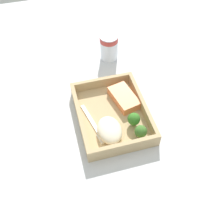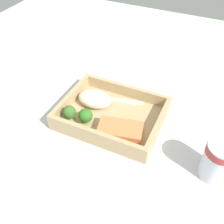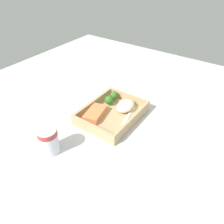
{
  "view_description": "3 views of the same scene",
  "coord_description": "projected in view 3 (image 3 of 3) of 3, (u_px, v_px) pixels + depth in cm",
  "views": [
    {
      "loc": [
        48.39,
        -13.32,
        65.64
      ],
      "look_at": [
        0.0,
        0.0,
        2.7
      ],
      "focal_mm": 42.0,
      "sensor_mm": 36.0,
      "label": 1
    },
    {
      "loc": [
        -21.84,
        47.16,
        51.12
      ],
      "look_at": [
        0.0,
        0.0,
        2.7
      ],
      "focal_mm": 42.0,
      "sensor_mm": 36.0,
      "label": 2
    },
    {
      "loc": [
        -59.81,
        -41.82,
        57.58
      ],
      "look_at": [
        0.0,
        0.0,
        2.7
      ],
      "focal_mm": 35.0,
      "sensor_mm": 36.0,
      "label": 3
    }
  ],
  "objects": [
    {
      "name": "ground_plane",
      "position": [
        112.0,
        119.0,
        0.94
      ],
      "size": [
        160.0,
        160.0,
        2.0
      ],
      "primitive_type": "cube",
      "color": "silver"
    },
    {
      "name": "takeout_tray",
      "position": [
        112.0,
        116.0,
        0.93
      ],
      "size": [
        27.25,
        21.1,
        1.2
      ],
      "primitive_type": "cube",
      "color": "tan",
      "rests_on": "ground_plane"
    },
    {
      "name": "tray_rim",
      "position": [
        112.0,
        111.0,
        0.91
      ],
      "size": [
        27.25,
        21.1,
        3.56
      ],
      "color": "tan",
      "rests_on": "takeout_tray"
    },
    {
      "name": "salmon_fillet",
      "position": [
        95.0,
        113.0,
        0.91
      ],
      "size": [
        12.31,
        8.62,
        2.71
      ],
      "primitive_type": "cube",
      "rotation": [
        0.0,
        0.0,
        0.23
      ],
      "color": "#F1834C",
      "rests_on": "takeout_tray"
    },
    {
      "name": "mashed_potatoes",
      "position": [
        126.0,
        106.0,
        0.94
      ],
      "size": [
        9.85,
        7.05,
        3.81
      ],
      "primitive_type": "ellipsoid",
      "color": "beige",
      "rests_on": "takeout_tray"
    },
    {
      "name": "broccoli_floret_1",
      "position": [
        109.0,
        100.0,
        0.96
      ],
      "size": [
        3.81,
        3.81,
        4.6
      ],
      "color": "#789E54",
      "rests_on": "takeout_tray"
    },
    {
      "name": "broccoli_floret_2",
      "position": [
        114.0,
        95.0,
        1.0
      ],
      "size": [
        3.65,
        3.65,
        4.36
      ],
      "color": "#83A467",
      "rests_on": "takeout_tray"
    },
    {
      "name": "fork",
      "position": [
        128.0,
        116.0,
        0.91
      ],
      "size": [
        15.76,
        5.18,
        0.44
      ],
      "color": "white",
      "rests_on": "takeout_tray"
    },
    {
      "name": "paper_cup",
      "position": [
        49.0,
        140.0,
        0.74
      ],
      "size": [
        6.67,
        6.67,
        9.73
      ],
      "color": "silver",
      "rests_on": "ground_plane"
    }
  ]
}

